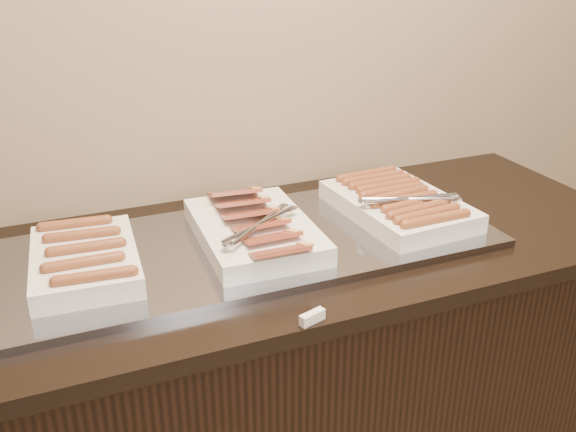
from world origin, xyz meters
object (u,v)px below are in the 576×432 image
Objects in this scene: counter at (261,390)px; dish_left at (85,259)px; warming_tray at (255,244)px; dish_right at (399,203)px; dish_center at (255,229)px.

dish_left reaches higher than counter.
dish_left reaches higher than warming_tray.
counter is 5.76× the size of dish_left.
dish_right is at bearing 3.62° from dish_left.
warming_tray is at bearing 66.06° from dish_center.
warming_tray is 2.87× the size of dish_right.
counter is at bearing 3.84° from dish_left.
counter is 0.65m from dish_left.
dish_right reaches higher than warming_tray.
counter is at bearing 24.11° from dish_center.
dish_right reaches higher than counter.
dish_right is (0.41, 0.00, 0.00)m from dish_center.
dish_center is at bearing 3.36° from dish_left.
counter is 4.93× the size of dish_right.
counter is 4.81× the size of dish_center.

